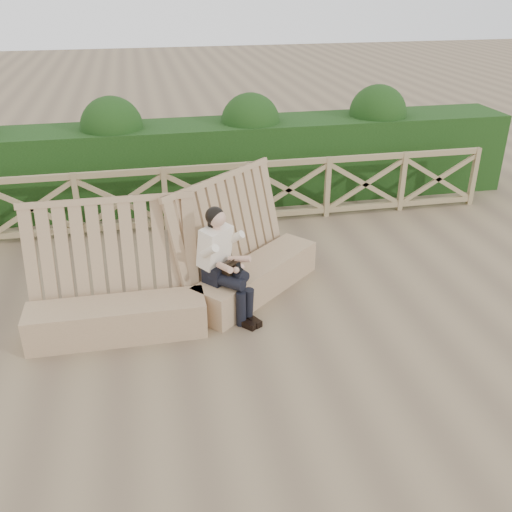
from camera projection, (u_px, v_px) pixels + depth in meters
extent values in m
plane|color=brown|center=(246.00, 338.00, 6.91)|extent=(60.00, 60.00, 0.00)
cube|color=#997957|center=(118.00, 320.00, 6.87)|extent=(2.12, 0.52, 0.45)
cube|color=#997957|center=(113.00, 267.00, 6.85)|extent=(2.12, 0.46, 1.57)
cube|color=#997957|center=(257.00, 278.00, 7.80)|extent=(1.93, 1.75, 0.45)
cube|color=#997957|center=(241.00, 235.00, 7.69)|extent=(1.90, 1.71, 1.57)
cube|color=black|center=(219.00, 272.00, 7.24)|extent=(0.45, 0.44, 0.23)
cube|color=#F2E1C7|center=(215.00, 246.00, 7.11)|extent=(0.50, 0.49, 0.54)
sphere|color=tan|center=(217.00, 218.00, 6.91)|extent=(0.30, 0.30, 0.22)
sphere|color=black|center=(215.00, 216.00, 6.92)|extent=(0.33, 0.33, 0.24)
cylinder|color=black|center=(227.00, 281.00, 7.07)|extent=(0.42, 0.46, 0.15)
cylinder|color=black|center=(234.00, 271.00, 7.16)|extent=(0.43, 0.46, 0.17)
cylinder|color=black|center=(241.00, 309.00, 7.08)|extent=(0.17, 0.17, 0.45)
cylinder|color=black|center=(249.00, 306.00, 7.15)|extent=(0.17, 0.17, 0.45)
cube|color=black|center=(247.00, 324.00, 7.11)|extent=(0.23, 0.25, 0.08)
cube|color=black|center=(253.00, 321.00, 7.17)|extent=(0.23, 0.25, 0.08)
cube|color=black|center=(231.00, 268.00, 7.11)|extent=(0.26, 0.25, 0.15)
cube|color=black|center=(240.00, 268.00, 6.98)|extent=(0.11, 0.12, 0.12)
cube|color=#88754F|center=(206.00, 168.00, 9.50)|extent=(10.10, 0.07, 0.10)
cube|color=#88754F|center=(208.00, 219.00, 9.92)|extent=(10.10, 0.07, 0.10)
cube|color=black|center=(199.00, 164.00, 10.69)|extent=(12.00, 1.20, 1.50)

